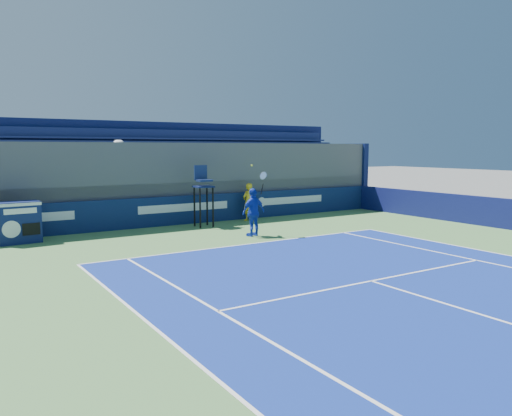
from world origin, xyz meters
TOP-DOWN VIEW (x-y plane):
  - ball_person at (2.81, 16.56)m, footprint 0.68×0.54m
  - back_hoarding at (0.00, 17.10)m, footprint 20.40×0.21m
  - match_clock at (-6.37, 16.16)m, footprint 1.37×0.82m
  - umpire_chair at (0.38, 16.05)m, footprint 0.73×0.73m
  - tennis_player at (0.92, 13.11)m, footprint 1.07×0.59m
  - stadium_seating at (-0.01, 19.15)m, footprint 21.00×4.05m

SIDE VIEW (x-z plane):
  - back_hoarding at x=0.00m, z-range 0.00..1.20m
  - match_clock at x=-6.37m, z-range 0.04..1.44m
  - ball_person at x=2.81m, z-range 0.01..1.65m
  - tennis_player at x=0.92m, z-range -0.40..2.17m
  - umpire_chair at x=0.38m, z-range 0.29..2.77m
  - stadium_seating at x=-0.01m, z-range -0.37..4.03m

